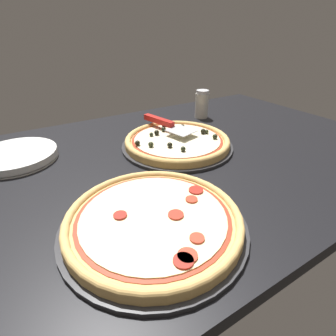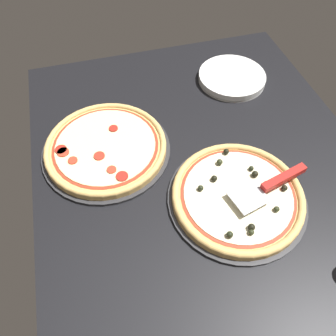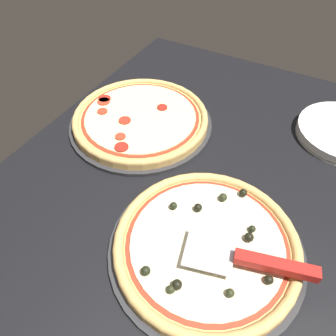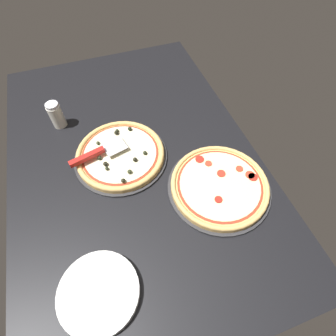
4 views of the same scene
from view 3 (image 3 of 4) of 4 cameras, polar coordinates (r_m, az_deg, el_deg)
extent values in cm
cube|color=black|center=(69.63, 2.77, -13.20)|extent=(151.35, 99.96, 3.60)
cylinder|color=#2D2D30|center=(66.91, 6.67, -13.74)|extent=(38.43, 38.43, 1.00)
cylinder|color=#DBAD60|center=(65.74, 6.78, -13.16)|extent=(36.13, 36.13, 1.71)
torus|color=#DBAD60|center=(65.01, 6.84, -12.78)|extent=(36.13, 36.13, 2.06)
cylinder|color=maroon|center=(64.94, 6.85, -12.75)|extent=(31.40, 31.40, 0.15)
cylinder|color=beige|center=(64.84, 6.86, -12.69)|extent=(29.62, 29.62, 0.40)
sphere|color=black|center=(71.79, 12.95, -4.23)|extent=(1.70, 1.70, 1.70)
sphere|color=black|center=(60.60, -3.90, -17.42)|extent=(1.72, 1.72, 1.72)
sphere|color=#282D19|center=(70.19, 9.57, -5.03)|extent=(1.73, 1.73, 1.73)
sphere|color=black|center=(67.90, 5.21, -6.85)|extent=(1.71, 1.71, 1.71)
sphere|color=black|center=(59.38, 1.56, -19.63)|extent=(1.83, 1.83, 1.83)
sphere|color=black|center=(67.96, 0.96, -6.58)|extent=(1.58, 1.58, 1.58)
sphere|color=#282D19|center=(59.23, 0.49, -20.38)|extent=(1.47, 1.47, 1.47)
sphere|color=black|center=(62.33, 17.16, -18.10)|extent=(1.61, 1.61, 1.61)
sphere|color=black|center=(65.50, 13.93, -11.62)|extent=(1.82, 1.82, 1.82)
sphere|color=black|center=(66.94, 14.45, -10.22)|extent=(1.40, 1.40, 1.40)
sphere|color=black|center=(63.47, 14.17, -14.83)|extent=(1.68, 1.68, 1.68)
sphere|color=#282D19|center=(59.89, 10.76, -20.59)|extent=(1.52, 1.52, 1.52)
cylinder|color=#2D2D30|center=(92.37, -4.73, 7.76)|extent=(39.38, 39.38, 1.00)
cylinder|color=#DBAD60|center=(91.51, -4.79, 8.44)|extent=(37.02, 37.02, 1.77)
torus|color=#DBAD60|center=(90.96, -4.82, 8.87)|extent=(37.02, 37.02, 1.81)
cylinder|color=maroon|center=(90.91, -4.82, 8.91)|extent=(32.18, 32.18, 0.15)
cylinder|color=beige|center=(90.84, -4.83, 8.97)|extent=(30.36, 30.36, 0.40)
cylinder|color=maroon|center=(93.08, -1.02, 10.51)|extent=(2.86, 2.86, 0.40)
cylinder|color=#B73823|center=(84.32, -8.29, 5.44)|extent=(2.73, 2.73, 0.40)
cylinder|color=#AD2D1E|center=(89.19, -7.53, 8.21)|extent=(3.28, 3.28, 0.40)
cylinder|color=maroon|center=(81.37, -8.10, 3.64)|extent=(3.48, 3.48, 0.40)
cylinder|color=#B73823|center=(97.09, -11.15, 11.29)|extent=(3.57, 3.57, 0.40)
cylinder|color=maroon|center=(98.14, -10.98, 11.75)|extent=(3.57, 3.57, 0.40)
cylinder|color=#B73823|center=(93.40, -11.36, 9.66)|extent=(2.82, 2.82, 0.40)
cube|color=#B7B7BC|center=(61.43, 7.22, -14.19)|extent=(9.84, 10.54, 0.24)
cube|color=red|center=(61.73, 18.38, -15.61)|extent=(5.65, 14.51, 2.00)
camera|label=1|loc=(1.13, -19.49, 34.45)|focal=28.00mm
camera|label=2|loc=(0.46, -99.25, 29.20)|focal=35.00mm
camera|label=4|loc=(1.05, 46.36, 54.93)|focal=28.00mm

